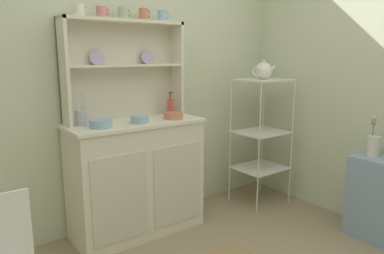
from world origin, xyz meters
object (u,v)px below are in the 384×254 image
object	(u,v)px
jam_bottle	(171,106)
flower_vase	(374,143)
hutch_cabinet	(137,176)
side_shelf_blue	(384,200)
porcelain_teapot	(263,71)
utensil_jar	(81,117)
bakers_rack	(261,126)
cup_cream_0	(79,10)
hutch_shelf_unit	(123,63)
bowl_mixing_large	(101,124)

from	to	relation	value
jam_bottle	flower_vase	distance (m)	1.59
hutch_cabinet	side_shelf_blue	world-z (taller)	hutch_cabinet
flower_vase	porcelain_teapot	bearing A→B (deg)	102.72
utensil_jar	hutch_cabinet	bearing A→B (deg)	-11.75
bakers_rack	cup_cream_0	xyz separation A→B (m)	(-1.54, 0.28, 0.94)
hutch_shelf_unit	jam_bottle	distance (m)	0.53
bakers_rack	bowl_mixing_large	size ratio (longest dim) A/B	7.52
hutch_shelf_unit	side_shelf_blue	size ratio (longest dim) A/B	1.52
side_shelf_blue	jam_bottle	world-z (taller)	jam_bottle
porcelain_teapot	bakers_rack	bearing A→B (deg)	0.00
hutch_cabinet	jam_bottle	bearing A→B (deg)	12.89
bowl_mixing_large	flower_vase	distance (m)	2.00
bakers_rack	flower_vase	bearing A→B (deg)	-77.37
hutch_shelf_unit	cup_cream_0	bearing A→B (deg)	-172.81
bakers_rack	cup_cream_0	distance (m)	1.83
jam_bottle	porcelain_teapot	distance (m)	0.91
cup_cream_0	flower_vase	world-z (taller)	cup_cream_0
hutch_cabinet	hutch_shelf_unit	xyz separation A→B (m)	(-0.00, 0.16, 0.86)
hutch_shelf_unit	porcelain_teapot	world-z (taller)	hutch_shelf_unit
cup_cream_0	hutch_shelf_unit	bearing A→B (deg)	7.19
bowl_mixing_large	utensil_jar	size ratio (longest dim) A/B	0.64
flower_vase	bakers_rack	bearing A→B (deg)	102.63
bowl_mixing_large	hutch_cabinet	bearing A→B (deg)	13.83
porcelain_teapot	flower_vase	bearing A→B (deg)	-77.28
bakers_rack	bowl_mixing_large	world-z (taller)	bakers_rack
utensil_jar	flower_vase	xyz separation A→B (m)	(1.79, -1.17, -0.22)
bowl_mixing_large	jam_bottle	world-z (taller)	jam_bottle
hutch_cabinet	bakers_rack	world-z (taller)	bakers_rack
hutch_cabinet	cup_cream_0	distance (m)	1.27
bowl_mixing_large	porcelain_teapot	xyz separation A→B (m)	(1.50, -0.09, 0.32)
utensil_jar	bakers_rack	bearing A→B (deg)	-8.52
cup_cream_0	bakers_rack	bearing A→B (deg)	-10.35
bakers_rack	side_shelf_blue	world-z (taller)	bakers_rack
jam_bottle	flower_vase	xyz separation A→B (m)	(1.04, -1.18, -0.23)
hutch_shelf_unit	bakers_rack	xyz separation A→B (m)	(1.21, -0.32, -0.59)
hutch_cabinet	bowl_mixing_large	bearing A→B (deg)	-166.17
bakers_rack	bowl_mixing_large	xyz separation A→B (m)	(-1.51, 0.09, 0.18)
jam_bottle	porcelain_teapot	xyz separation A→B (m)	(0.83, -0.25, 0.28)
bakers_rack	side_shelf_blue	size ratio (longest dim) A/B	1.85
bakers_rack	cup_cream_0	size ratio (longest dim) A/B	13.14
hutch_shelf_unit	bowl_mixing_large	distance (m)	0.56
bakers_rack	utensil_jar	distance (m)	1.62
side_shelf_blue	hutch_cabinet	bearing A→B (deg)	139.42
utensil_jar	hutch_shelf_unit	bearing A→B (deg)	12.83
jam_bottle	flower_vase	world-z (taller)	jam_bottle
bowl_mixing_large	cup_cream_0	bearing A→B (deg)	100.06
hutch_cabinet	hutch_shelf_unit	size ratio (longest dim) A/B	1.07
bakers_rack	porcelain_teapot	size ratio (longest dim) A/B	4.82
bakers_rack	flower_vase	distance (m)	0.96
hutch_shelf_unit	bakers_rack	world-z (taller)	hutch_shelf_unit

